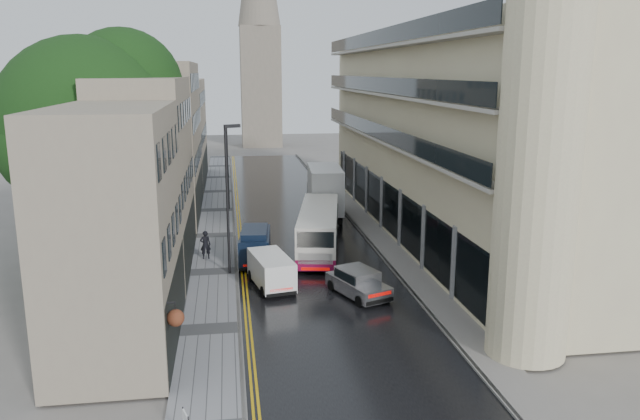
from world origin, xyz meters
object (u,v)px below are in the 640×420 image
object	(u,v)px
white_lorry	(312,197)
white_van	(263,280)
tree_far	(129,142)
tree_near	(88,155)
lamp_post_far	(228,168)
pedestrian	(205,245)
cream_bus	(299,241)
lamp_post_near	(227,201)
silver_hatchback	(360,293)
navy_van	(240,252)

from	to	relation	value
white_lorry	white_van	world-z (taller)	white_lorry
tree_far	white_lorry	distance (m)	14.46
tree_near	lamp_post_far	world-z (taller)	tree_near
tree_far	white_lorry	bearing A→B (deg)	-12.36
pedestrian	lamp_post_far	world-z (taller)	lamp_post_far
lamp_post_far	white_lorry	bearing A→B (deg)	-47.68
tree_near	white_lorry	xyz separation A→B (m)	(13.85, 10.03, -4.81)
cream_bus	lamp_post_far	distance (m)	16.46
pedestrian	lamp_post_far	size ratio (longest dim) A/B	0.25
white_van	lamp_post_near	size ratio (longest dim) A/B	0.48
pedestrian	white_lorry	bearing A→B (deg)	-138.48
tree_near	pedestrian	size ratio (longest dim) A/B	7.81
silver_hatchback	lamp_post_near	size ratio (longest dim) A/B	0.46
tree_far	silver_hatchback	xyz separation A→B (m)	(13.63, -20.22, -5.48)
lamp_post_near	lamp_post_far	world-z (taller)	lamp_post_near
navy_van	pedestrian	bearing A→B (deg)	137.52
pedestrian	lamp_post_near	world-z (taller)	lamp_post_near
tree_near	silver_hatchback	world-z (taller)	tree_near
tree_far	white_van	xyz separation A→B (m)	(8.98, -18.18, -5.30)
cream_bus	navy_van	size ratio (longest dim) A/B	2.34
tree_near	silver_hatchback	xyz separation A→B (m)	(13.93, -7.22, -6.19)
cream_bus	white_van	size ratio (longest dim) A/B	2.56
white_lorry	tree_far	bearing A→B (deg)	171.79
tree_near	cream_bus	size ratio (longest dim) A/B	1.35
tree_near	white_van	world-z (taller)	tree_near
cream_bus	navy_van	world-z (taller)	cream_bus
silver_hatchback	navy_van	bearing A→B (deg)	109.16
white_lorry	pedestrian	distance (m)	11.32
cream_bus	pedestrian	world-z (taller)	cream_bus
white_van	navy_van	distance (m)	4.85
cream_bus	navy_van	xyz separation A→B (m)	(-3.57, -0.72, -0.28)
cream_bus	pedestrian	distance (m)	5.87
lamp_post_near	pedestrian	bearing A→B (deg)	91.92
tree_far	navy_van	bearing A→B (deg)	-59.57
silver_hatchback	lamp_post_near	bearing A→B (deg)	115.62
white_van	silver_hatchback	bearing A→B (deg)	-34.75
tree_far	white_van	distance (m)	20.95
cream_bus	white_van	bearing A→B (deg)	-104.04
tree_near	pedestrian	distance (m)	8.72
tree_far	lamp_post_far	world-z (taller)	tree_far
tree_near	lamp_post_near	bearing A→B (deg)	-9.17
white_lorry	lamp_post_near	xyz separation A→B (m)	(-6.29, -11.25, 2.21)
white_lorry	navy_van	size ratio (longest dim) A/B	1.83
navy_van	pedestrian	size ratio (longest dim) A/B	2.47
tree_near	silver_hatchback	bearing A→B (deg)	-27.41
tree_far	cream_bus	size ratio (longest dim) A/B	1.21
white_van	lamp_post_far	xyz separation A→B (m)	(-1.65, 21.22, 2.70)
lamp_post_near	lamp_post_far	bearing A→B (deg)	66.46
tree_near	white_lorry	size ratio (longest dim) A/B	1.73
white_lorry	lamp_post_far	world-z (taller)	lamp_post_far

